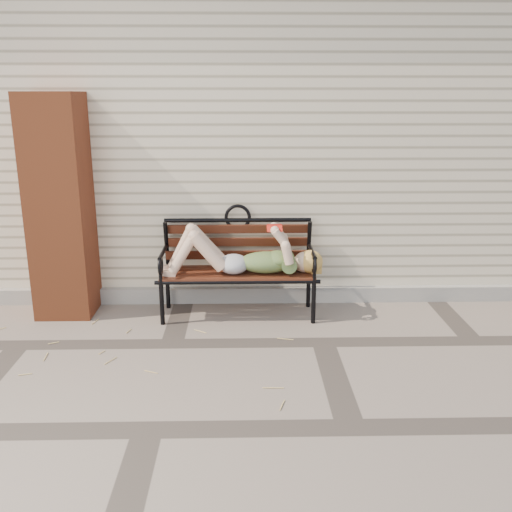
{
  "coord_description": "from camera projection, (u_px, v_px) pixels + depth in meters",
  "views": [
    {
      "loc": [
        -0.65,
        -4.32,
        1.98
      ],
      "look_at": [
        -0.55,
        0.55,
        0.59
      ],
      "focal_mm": 40.0,
      "sensor_mm": 36.0,
      "label": 1
    }
  ],
  "objects": [
    {
      "name": "garden_bench",
      "position": [
        238.0,
        255.0,
        5.23
      ],
      "size": [
        1.53,
        0.61,
        0.99
      ],
      "color": "black",
      "rests_on": "ground"
    },
    {
      "name": "house_wall",
      "position": [
        295.0,
        133.0,
        7.19
      ],
      "size": [
        8.0,
        4.0,
        3.0
      ],
      "primitive_type": "cube",
      "color": "beige",
      "rests_on": "ground"
    },
    {
      "name": "foundation_strip",
      "position": [
        310.0,
        294.0,
        5.63
      ],
      "size": [
        8.0,
        0.1,
        0.15
      ],
      "primitive_type": "cube",
      "color": "#A69F96",
      "rests_on": "ground"
    },
    {
      "name": "brick_pillar",
      "position": [
        60.0,
        207.0,
        5.11
      ],
      "size": [
        0.5,
        0.5,
        2.0
      ],
      "primitive_type": "cube",
      "color": "#944221",
      "rests_on": "ground"
    },
    {
      "name": "ground",
      "position": [
        323.0,
        342.0,
        4.71
      ],
      "size": [
        80.0,
        80.0,
        0.0
      ],
      "primitive_type": "plane",
      "color": "#77685C",
      "rests_on": "ground"
    },
    {
      "name": "straw_scatter",
      "position": [
        106.0,
        361.0,
        4.38
      ],
      "size": [
        2.97,
        1.71,
        0.01
      ],
      "color": "#DBB86A",
      "rests_on": "ground"
    },
    {
      "name": "reading_woman",
      "position": [
        239.0,
        255.0,
        5.11
      ],
      "size": [
        1.44,
        0.33,
        0.45
      ],
      "color": "#093B44",
      "rests_on": "ground"
    }
  ]
}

